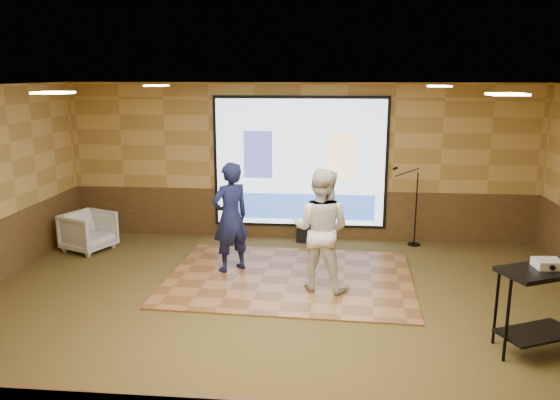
# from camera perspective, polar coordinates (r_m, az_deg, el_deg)

# --- Properties ---
(ground) EXTENTS (9.00, 9.00, 0.00)m
(ground) POSITION_cam_1_polar(r_m,az_deg,el_deg) (7.54, 0.45, -11.68)
(ground) COLOR #333A1A
(ground) RESTS_ON ground
(room_shell) EXTENTS (9.04, 7.04, 3.02)m
(room_shell) POSITION_cam_1_polar(r_m,az_deg,el_deg) (6.93, 0.48, 4.25)
(room_shell) COLOR tan
(room_shell) RESTS_ON ground
(wainscot_back) EXTENTS (9.00, 0.04, 0.95)m
(wainscot_back) POSITION_cam_1_polar(r_m,az_deg,el_deg) (10.66, 2.06, -1.50)
(wainscot_back) COLOR #452717
(wainscot_back) RESTS_ON ground
(projector_screen) EXTENTS (3.32, 0.06, 2.52)m
(projector_screen) POSITION_cam_1_polar(r_m,az_deg,el_deg) (10.41, 2.09, 3.77)
(projector_screen) COLOR black
(projector_screen) RESTS_ON room_shell
(downlight_nw) EXTENTS (0.32, 0.32, 0.02)m
(downlight_nw) POSITION_cam_1_polar(r_m,az_deg,el_deg) (9.06, -12.78, 11.58)
(downlight_nw) COLOR #F9E1BB
(downlight_nw) RESTS_ON room_shell
(downlight_ne) EXTENTS (0.32, 0.32, 0.02)m
(downlight_ne) POSITION_cam_1_polar(r_m,az_deg,el_deg) (8.77, 16.32, 11.34)
(downlight_ne) COLOR #F9E1BB
(downlight_ne) RESTS_ON room_shell
(downlight_sw) EXTENTS (0.32, 0.32, 0.02)m
(downlight_sw) POSITION_cam_1_polar(r_m,az_deg,el_deg) (6.01, -22.61, 10.31)
(downlight_sw) COLOR #F9E1BB
(downlight_sw) RESTS_ON room_shell
(downlight_se) EXTENTS (0.32, 0.32, 0.02)m
(downlight_se) POSITION_cam_1_polar(r_m,az_deg,el_deg) (5.56, 22.64, 10.17)
(downlight_se) COLOR #F9E1BB
(downlight_se) RESTS_ON room_shell
(dance_floor) EXTENTS (3.92, 3.05, 0.03)m
(dance_floor) POSITION_cam_1_polar(r_m,az_deg,el_deg) (8.70, 1.04, -8.11)
(dance_floor) COLOR #976237
(dance_floor) RESTS_ON ground
(player_left) EXTENTS (0.77, 0.75, 1.78)m
(player_left) POSITION_cam_1_polar(r_m,az_deg,el_deg) (8.75, -5.20, -1.81)
(player_left) COLOR #14193F
(player_left) RESTS_ON dance_floor
(player_right) EXTENTS (1.04, 0.90, 1.81)m
(player_right) POSITION_cam_1_polar(r_m,az_deg,el_deg) (8.00, 4.29, -3.10)
(player_right) COLOR silver
(player_right) RESTS_ON dance_floor
(av_table) EXTENTS (0.99, 0.52, 1.04)m
(av_table) POSITION_cam_1_polar(r_m,az_deg,el_deg) (6.89, 25.67, -8.80)
(av_table) COLOR black
(av_table) RESTS_ON ground
(projector) EXTENTS (0.31, 0.27, 0.10)m
(projector) POSITION_cam_1_polar(r_m,az_deg,el_deg) (6.82, 26.19, -5.99)
(projector) COLOR silver
(projector) RESTS_ON av_table
(mic_stand) EXTENTS (0.59, 0.24, 1.50)m
(mic_stand) POSITION_cam_1_polar(r_m,az_deg,el_deg) (10.50, 13.66, -2.00)
(mic_stand) COLOR black
(mic_stand) RESTS_ON ground
(banquet_chair) EXTENTS (1.02, 1.01, 0.71)m
(banquet_chair) POSITION_cam_1_polar(r_m,az_deg,el_deg) (10.52, -19.37, -3.13)
(banquet_chair) COLOR gray
(banquet_chair) RESTS_ON ground
(duffel_bag) EXTENTS (0.56, 0.44, 0.31)m
(duffel_bag) POSITION_cam_1_polar(r_m,az_deg,el_deg) (10.51, 3.29, -3.53)
(duffel_bag) COLOR black
(duffel_bag) RESTS_ON ground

